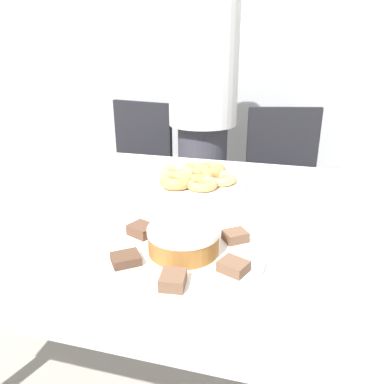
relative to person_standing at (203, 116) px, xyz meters
The scene contains 22 objects.
wall_back 0.83m from the person_standing, 73.83° to the left, with size 8.00×0.05×2.60m.
table 0.99m from the person_standing, 78.22° to the right, with size 1.74×1.07×0.77m.
person_standing is the anchor object (origin of this frame).
office_chair_left 0.63m from the person_standing, behind, with size 0.52×0.52×0.91m.
office_chair_right 0.63m from the person_standing, ahead, with size 0.53×0.53×0.91m.
plate_cake 1.22m from the person_standing, 78.52° to the right, with size 0.37×0.37×0.01m.
plate_donuts 0.74m from the person_standing, 77.90° to the right, with size 0.35×0.35×0.01m.
frosted_cake 1.22m from the person_standing, 78.52° to the right, with size 0.16×0.16×0.06m.
lamington_0 1.09m from the person_standing, 78.01° to the right, with size 0.05×0.06×0.02m.
lamington_1 1.15m from the person_standing, 84.03° to the right, with size 0.07×0.07×0.03m.
lamington_2 1.29m from the person_standing, 83.89° to the right, with size 0.08×0.08×0.02m.
lamington_3 1.36m from the person_standing, 78.94° to the right, with size 0.06×0.06×0.03m.
lamington_4 1.30m from the person_standing, 73.66° to the right, with size 0.07×0.07×0.02m.
lamington_5 1.17m from the person_standing, 72.63° to the right, with size 0.07×0.07×0.02m.
donut_0 0.73m from the person_standing, 77.90° to the right, with size 0.12×0.12×0.03m.
donut_1 0.66m from the person_standing, 79.07° to the right, with size 0.11×0.11×0.03m.
donut_2 0.72m from the person_standing, 83.93° to the right, with size 0.13×0.13×0.04m.
donut_3 0.81m from the person_standing, 82.84° to the right, with size 0.11×0.11×0.04m.
donut_4 0.81m from the person_standing, 76.66° to the right, with size 0.11×0.11×0.03m.
donut_5 0.76m from the person_standing, 72.16° to the right, with size 0.12×0.12×0.03m.
donut_6 0.68m from the person_standing, 73.93° to the right, with size 0.11×0.11×0.04m.
napkin 0.89m from the person_standing, 108.63° to the right, with size 0.13×0.12×0.01m.
Camera 1 is at (0.26, -0.96, 1.21)m, focal length 35.00 mm.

